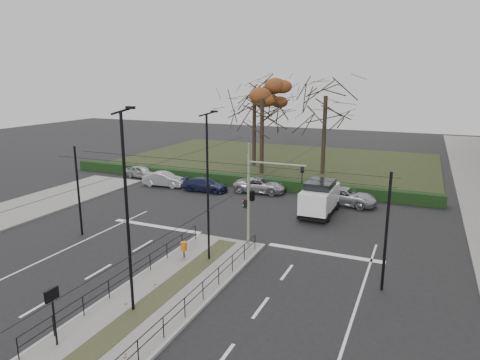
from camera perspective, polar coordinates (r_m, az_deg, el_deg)
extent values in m
plane|color=black|center=(23.80, -6.34, -12.09)|extent=(140.00, 140.00, 0.00)
cube|color=slate|center=(21.87, -9.69, -14.42)|extent=(4.40, 15.00, 0.14)
cube|color=black|center=(54.25, 4.94, 2.57)|extent=(38.00, 26.00, 0.10)
cube|color=black|center=(41.94, -0.92, 0.02)|extent=(38.00, 1.00, 1.00)
cylinder|color=black|center=(18.62, -27.51, -19.38)|extent=(0.04, 0.04, 0.90)
cylinder|color=black|center=(27.71, -5.97, -6.98)|extent=(0.04, 0.04, 0.90)
cylinder|color=black|center=(26.05, 2.00, -8.27)|extent=(0.04, 0.04, 0.90)
cylinder|color=black|center=(22.48, -14.40, -11.12)|extent=(0.04, 13.20, 0.04)
cylinder|color=black|center=(20.40, -4.99, -13.36)|extent=(0.04, 13.20, 0.04)
cylinder|color=black|center=(29.88, -20.75, -1.44)|extent=(0.14, 0.14, 6.00)
cylinder|color=black|center=(21.82, 18.93, -6.65)|extent=(0.14, 0.14, 6.00)
cylinder|color=black|center=(22.86, -5.46, 1.45)|extent=(20.00, 0.02, 0.02)
cylinder|color=black|center=(24.59, -3.21, 2.34)|extent=(20.00, 0.02, 0.02)
cylinder|color=black|center=(22.46, -17.03, 0.18)|extent=(0.02, 34.00, 0.02)
cylinder|color=black|center=(18.77, -0.48, -1.76)|extent=(0.02, 34.00, 0.02)
cylinder|color=gray|center=(25.94, 1.14, -2.76)|extent=(0.18, 0.18, 5.70)
cylinder|color=gray|center=(24.77, 4.93, 2.16)|extent=(3.51, 0.11, 0.11)
imported|color=black|center=(24.46, 8.31, 0.61)|extent=(0.21, 0.24, 0.99)
imported|color=black|center=(25.73, 1.65, -1.88)|extent=(1.11, 2.21, 0.88)
cube|color=black|center=(26.07, 0.74, -3.17)|extent=(0.24, 0.18, 0.55)
sphere|color=#FF0C0C|center=(26.07, 0.52, -2.80)|extent=(0.12, 0.12, 0.12)
sphere|color=#0CE533|center=(26.15, 0.52, -3.42)|extent=(0.12, 0.12, 0.12)
cylinder|color=black|center=(25.21, -7.48, -9.69)|extent=(0.07, 0.07, 0.46)
cylinder|color=#CF600C|center=(25.03, -7.51, -8.73)|extent=(0.37, 0.37, 0.50)
cylinder|color=black|center=(18.58, -23.52, -16.59)|extent=(0.08, 0.08, 2.25)
cube|color=black|center=(18.12, -23.82, -13.80)|extent=(0.11, 0.62, 0.47)
cube|color=white|center=(18.17, -23.97, -13.75)|extent=(0.02, 0.54, 0.39)
cylinder|color=black|center=(18.78, -14.80, -4.66)|extent=(0.13, 0.13, 8.78)
cube|color=black|center=(17.63, -14.41, 9.34)|extent=(0.38, 0.15, 0.11)
cylinder|color=black|center=(23.58, -4.32, -1.26)|extent=(0.12, 0.12, 8.23)
cube|color=black|center=(22.67, -3.46, 9.12)|extent=(0.36, 0.14, 0.10)
imported|color=#A5A6AC|center=(46.13, -12.98, 1.08)|extent=(3.86, 1.91, 1.27)
imported|color=#A5A6AC|center=(42.00, -10.05, 0.10)|extent=(4.28, 1.81, 1.37)
imported|color=#1A1F3E|center=(39.69, -4.65, -0.62)|extent=(4.34, 1.98, 1.23)
imported|color=#A5A6AC|center=(39.20, 2.68, -0.71)|extent=(4.92, 2.61, 1.32)
cube|color=white|center=(33.31, 10.59, -2.35)|extent=(2.12, 4.96, 1.60)
cube|color=black|center=(33.06, 10.66, -0.74)|extent=(1.93, 2.74, 0.75)
cube|color=black|center=(33.59, 10.52, -3.98)|extent=(2.16, 5.06, 0.18)
cylinder|color=black|center=(31.85, 11.65, -4.95)|extent=(0.22, 0.66, 0.66)
cylinder|color=black|center=(32.31, 8.04, -4.53)|extent=(0.22, 0.66, 0.66)
cylinder|color=black|center=(34.91, 12.81, -3.38)|extent=(0.22, 0.66, 0.66)
cylinder|color=black|center=(35.33, 9.50, -3.02)|extent=(0.22, 0.66, 0.66)
cylinder|color=black|center=(50.71, 1.91, 6.94)|extent=(0.44, 0.44, 8.80)
ellipsoid|color=#582714|center=(50.41, 1.95, 11.92)|extent=(9.63, 9.63, 5.53)
cylinder|color=black|center=(46.84, 11.14, 5.86)|extent=(0.44, 0.44, 8.32)
cylinder|color=black|center=(46.30, 2.93, 5.81)|extent=(0.44, 0.44, 8.00)
imported|color=#A5A6AC|center=(36.43, 13.96, -2.13)|extent=(5.20, 2.76, 1.39)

